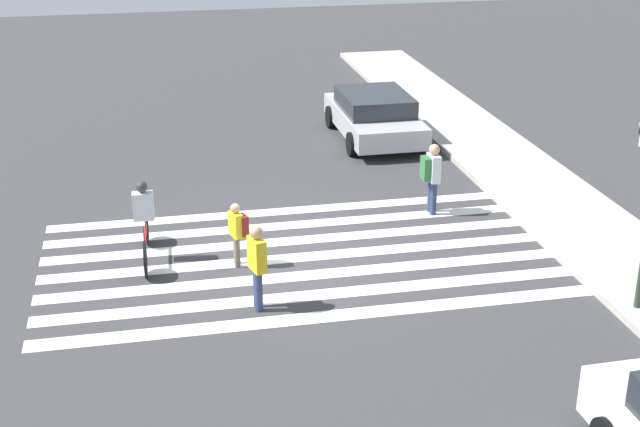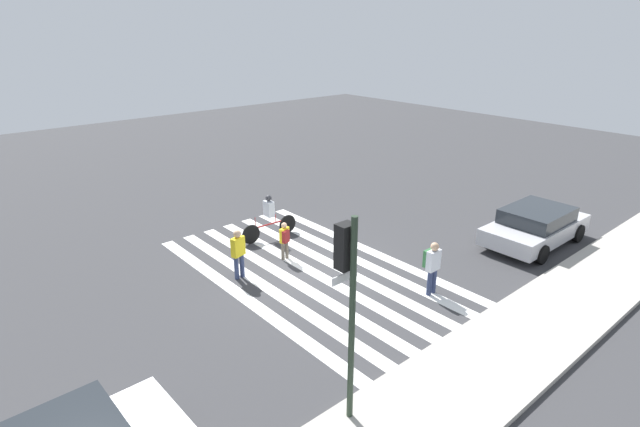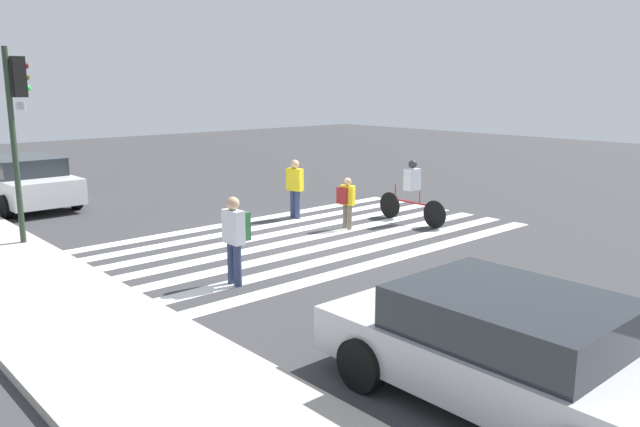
{
  "view_description": "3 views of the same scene",
  "coord_description": "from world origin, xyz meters",
  "px_view_note": "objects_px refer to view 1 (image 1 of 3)",
  "views": [
    {
      "loc": [
        15.8,
        -2.81,
        7.51
      ],
      "look_at": [
        0.64,
        0.33,
        1.18
      ],
      "focal_mm": 50.0,
      "sensor_mm": 36.0,
      "label": 1
    },
    {
      "loc": [
        8.91,
        10.82,
        7.27
      ],
      "look_at": [
        -1.08,
        -0.78,
        1.43
      ],
      "focal_mm": 28.0,
      "sensor_mm": 36.0,
      "label": 2
    },
    {
      "loc": [
        -10.72,
        9.34,
        3.53
      ],
      "look_at": [
        -1.12,
        0.78,
        0.85
      ],
      "focal_mm": 35.0,
      "sensor_mm": 36.0,
      "label": 3
    }
  ],
  "objects_px": {
    "pedestrian_adult_blue_shirt": "(237,229)",
    "car_parked_dark_suv": "(374,115)",
    "cyclist_far_lane": "(144,219)",
    "pedestrian_child_with_backpack": "(432,173)",
    "pedestrian_adult_yellow_jacket": "(257,263)"
  },
  "relations": [
    {
      "from": "pedestrian_adult_yellow_jacket",
      "to": "pedestrian_child_with_backpack",
      "type": "xyz_separation_m",
      "value": [
        -3.65,
        4.37,
        0.05
      ]
    },
    {
      "from": "pedestrian_adult_yellow_jacket",
      "to": "cyclist_far_lane",
      "type": "distance_m",
      "value": 3.08
    },
    {
      "from": "pedestrian_child_with_backpack",
      "to": "cyclist_far_lane",
      "type": "distance_m",
      "value": 6.35
    },
    {
      "from": "cyclist_far_lane",
      "to": "car_parked_dark_suv",
      "type": "xyz_separation_m",
      "value": [
        -6.79,
        6.44,
        -0.19
      ]
    },
    {
      "from": "cyclist_far_lane",
      "to": "car_parked_dark_suv",
      "type": "height_order",
      "value": "cyclist_far_lane"
    },
    {
      "from": "pedestrian_adult_blue_shirt",
      "to": "car_parked_dark_suv",
      "type": "xyz_separation_m",
      "value": [
        -7.41,
        4.7,
        -0.07
      ]
    },
    {
      "from": "pedestrian_adult_yellow_jacket",
      "to": "car_parked_dark_suv",
      "type": "bearing_deg",
      "value": 138.57
    },
    {
      "from": "pedestrian_child_with_backpack",
      "to": "car_parked_dark_suv",
      "type": "xyz_separation_m",
      "value": [
        -5.6,
        0.2,
        -0.25
      ]
    },
    {
      "from": "pedestrian_child_with_backpack",
      "to": "car_parked_dark_suv",
      "type": "bearing_deg",
      "value": 176.94
    },
    {
      "from": "pedestrian_child_with_backpack",
      "to": "cyclist_far_lane",
      "type": "xyz_separation_m",
      "value": [
        1.19,
        -6.24,
        -0.07
      ]
    },
    {
      "from": "pedestrian_adult_blue_shirt",
      "to": "cyclist_far_lane",
      "type": "bearing_deg",
      "value": 52.09
    },
    {
      "from": "pedestrian_adult_blue_shirt",
      "to": "car_parked_dark_suv",
      "type": "height_order",
      "value": "car_parked_dark_suv"
    },
    {
      "from": "pedestrian_adult_blue_shirt",
      "to": "car_parked_dark_suv",
      "type": "bearing_deg",
      "value": -50.78
    },
    {
      "from": "pedestrian_adult_blue_shirt",
      "to": "car_parked_dark_suv",
      "type": "relative_size",
      "value": 0.3
    },
    {
      "from": "cyclist_far_lane",
      "to": "car_parked_dark_suv",
      "type": "relative_size",
      "value": 0.53
    }
  ]
}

